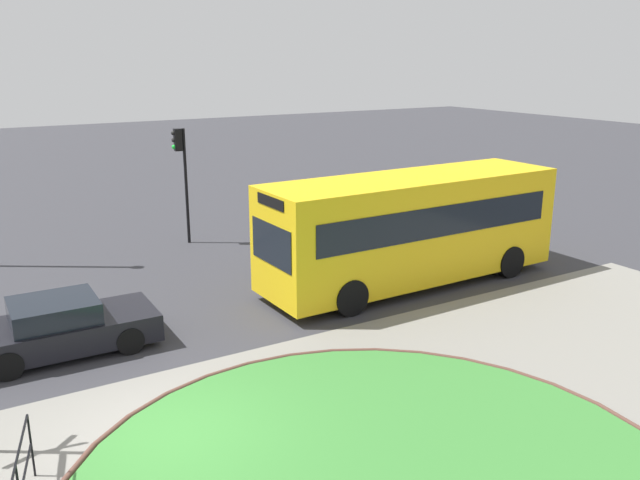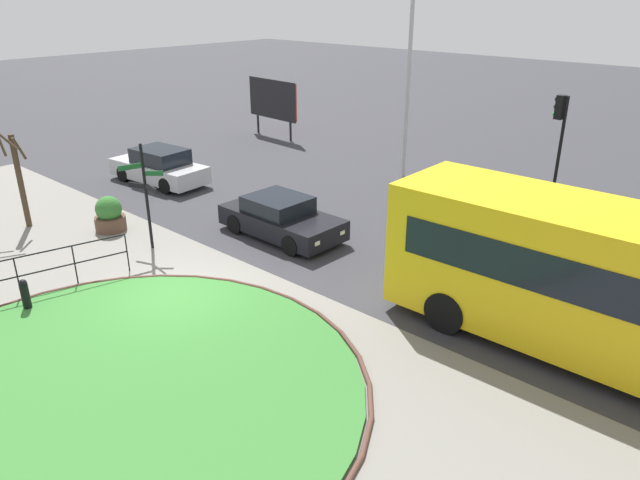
# 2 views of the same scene
# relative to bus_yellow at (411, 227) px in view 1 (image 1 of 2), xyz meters

# --- Properties ---
(ground) EXTENTS (120.00, 120.00, 0.00)m
(ground) POSITION_rel_bus_yellow_xyz_m (-9.01, -4.51, -1.75)
(ground) COLOR #333338
(bus_yellow) EXTENTS (9.42, 2.80, 3.27)m
(bus_yellow) POSITION_rel_bus_yellow_xyz_m (0.00, 0.00, 0.00)
(bus_yellow) COLOR yellow
(bus_yellow) RESTS_ON ground
(car_far_lane) EXTENTS (4.19, 1.97, 1.30)m
(car_far_lane) POSITION_rel_bus_yellow_xyz_m (-9.93, 0.27, -1.15)
(car_far_lane) COLOR black
(car_far_lane) RESTS_ON ground
(traffic_light_near) EXTENTS (0.49, 0.28, 4.18)m
(traffic_light_near) POSITION_rel_bus_yellow_xyz_m (-4.31, 7.75, 1.29)
(traffic_light_near) COLOR black
(traffic_light_near) RESTS_ON ground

